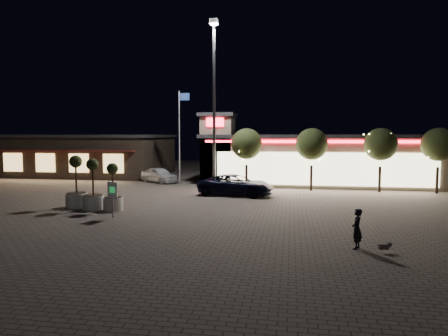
% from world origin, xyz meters
% --- Properties ---
extents(ground, '(90.00, 90.00, 0.00)m').
position_xyz_m(ground, '(0.00, 0.00, 0.00)').
color(ground, '#645A51').
rests_on(ground, ground).
extents(retail_building, '(20.40, 8.40, 6.10)m').
position_xyz_m(retail_building, '(9.51, 15.82, 2.21)').
color(retail_building, gray).
rests_on(retail_building, ground).
extents(restaurant_building, '(16.40, 11.00, 4.30)m').
position_xyz_m(restaurant_building, '(-14.00, 19.97, 2.16)').
color(restaurant_building, '#382D23').
rests_on(restaurant_building, ground).
extents(floodlight_pole, '(0.60, 0.40, 12.38)m').
position_xyz_m(floodlight_pole, '(2.00, 8.00, 7.02)').
color(floodlight_pole, gray).
rests_on(floodlight_pole, ground).
extents(flagpole, '(0.95, 0.10, 8.00)m').
position_xyz_m(flagpole, '(-1.90, 13.00, 4.74)').
color(flagpole, white).
rests_on(flagpole, ground).
extents(string_tree_a, '(2.42, 2.42, 4.79)m').
position_xyz_m(string_tree_a, '(4.00, 11.00, 3.56)').
color(string_tree_a, '#332319').
rests_on(string_tree_a, ground).
extents(string_tree_b, '(2.42, 2.42, 4.79)m').
position_xyz_m(string_tree_b, '(9.00, 11.00, 3.56)').
color(string_tree_b, '#332319').
rests_on(string_tree_b, ground).
extents(string_tree_c, '(2.42, 2.42, 4.79)m').
position_xyz_m(string_tree_c, '(14.00, 11.00, 3.56)').
color(string_tree_c, '#332319').
rests_on(string_tree_c, ground).
extents(string_tree_d, '(2.42, 2.42, 4.79)m').
position_xyz_m(string_tree_d, '(18.00, 11.00, 3.56)').
color(string_tree_d, '#332319').
rests_on(string_tree_d, ground).
extents(pickup_truck, '(5.59, 3.13, 1.48)m').
position_xyz_m(pickup_truck, '(3.65, 7.58, 0.74)').
color(pickup_truck, black).
rests_on(pickup_truck, ground).
extents(white_sedan, '(4.25, 3.67, 1.38)m').
position_xyz_m(white_sedan, '(-4.18, 14.00, 0.69)').
color(white_sedan, silver).
rests_on(white_sedan, ground).
extents(pedestrian, '(0.55, 0.65, 1.52)m').
position_xyz_m(pedestrian, '(9.91, -4.91, 0.76)').
color(pedestrian, black).
rests_on(pedestrian, ground).
extents(dog, '(0.48, 0.23, 0.25)m').
position_xyz_m(dog, '(10.87, -5.23, 0.25)').
color(dog, '#59514C').
rests_on(dog, ground).
extents(planter_left, '(1.25, 1.25, 3.08)m').
position_xyz_m(planter_left, '(-4.94, 1.32, 0.95)').
color(planter_left, silver).
rests_on(planter_left, ground).
extents(planter_mid, '(1.19, 1.19, 2.94)m').
position_xyz_m(planter_mid, '(-3.68, 0.93, 0.91)').
color(planter_mid, silver).
rests_on(planter_mid, ground).
extents(planter_right, '(1.09, 1.09, 2.69)m').
position_xyz_m(planter_right, '(-2.42, 0.80, 0.83)').
color(planter_right, silver).
rests_on(planter_right, ground).
extents(valet_sign, '(0.60, 0.22, 1.85)m').
position_xyz_m(valet_sign, '(-1.55, -1.09, 1.30)').
color(valet_sign, gray).
rests_on(valet_sign, ground).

